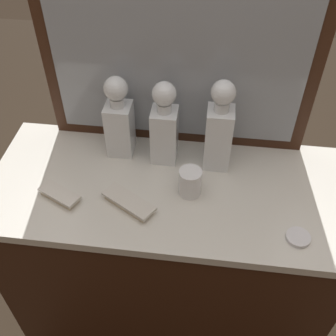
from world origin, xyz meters
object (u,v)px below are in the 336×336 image
object	(u,v)px
crystal_decanter_rear	(219,133)
crystal_tumbler_center	(190,183)
porcelain_dish	(298,237)
silver_brush_left	(129,202)
silver_brush_far_right	(60,195)
crystal_decanter_center	(164,130)
crystal_decanter_far_left	(119,124)

from	to	relation	value
crystal_decanter_rear	crystal_tumbler_center	world-z (taller)	crystal_decanter_rear
porcelain_dish	silver_brush_left	bearing A→B (deg)	172.95
crystal_tumbler_center	silver_brush_far_right	size ratio (longest dim) A/B	0.64
crystal_decanter_center	silver_brush_far_right	world-z (taller)	crystal_decanter_center
crystal_decanter_center	crystal_tumbler_center	xyz separation A→B (m)	(0.10, -0.15, -0.08)
crystal_decanter_rear	silver_brush_far_right	size ratio (longest dim) A/B	2.26
crystal_decanter_rear	porcelain_dish	world-z (taller)	crystal_decanter_rear
porcelain_dish	silver_brush_far_right	bearing A→B (deg)	174.85
crystal_decanter_center	crystal_decanter_far_left	bearing A→B (deg)	173.69
crystal_decanter_far_left	silver_brush_left	bearing A→B (deg)	-73.55
crystal_tumbler_center	silver_brush_far_right	bearing A→B (deg)	-169.32
crystal_tumbler_center	porcelain_dish	world-z (taller)	crystal_tumbler_center
crystal_tumbler_center	crystal_decanter_rear	bearing A→B (deg)	62.00
crystal_decanter_far_left	silver_brush_left	distance (m)	0.27
crystal_tumbler_center	porcelain_dish	xyz separation A→B (m)	(0.32, -0.14, -0.03)
crystal_decanter_far_left	crystal_decanter_rear	distance (m)	0.32
silver_brush_far_right	porcelain_dish	distance (m)	0.71
silver_brush_far_right	silver_brush_left	xyz separation A→B (m)	(0.21, -0.00, 0.00)
silver_brush_far_right	crystal_decanter_far_left	bearing A→B (deg)	58.92
crystal_decanter_rear	crystal_decanter_center	distance (m)	0.17
crystal_decanter_rear	porcelain_dish	distance (m)	0.39
crystal_decanter_center	crystal_tumbler_center	world-z (taller)	crystal_decanter_center
silver_brush_left	silver_brush_far_right	bearing A→B (deg)	179.25
crystal_tumbler_center	porcelain_dish	bearing A→B (deg)	-23.47
crystal_decanter_rear	silver_brush_far_right	distance (m)	0.52
crystal_decanter_center	porcelain_dish	distance (m)	0.51
crystal_decanter_far_left	crystal_tumbler_center	size ratio (longest dim) A/B	3.23
silver_brush_far_right	crystal_decanter_center	bearing A→B (deg)	37.05
crystal_decanter_center	crystal_tumbler_center	bearing A→B (deg)	-56.53
crystal_decanter_center	crystal_tumbler_center	distance (m)	0.19
silver_brush_left	crystal_tumbler_center	bearing A→B (deg)	23.45
crystal_decanter_far_left	crystal_decanter_center	world-z (taller)	crystal_decanter_center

